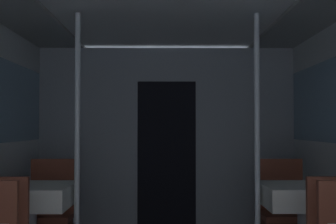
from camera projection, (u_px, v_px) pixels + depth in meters
bulkhead_far at (167, 142)px, 5.17m from camera, size 2.81×0.09×2.07m
dining_table_left_1 at (30, 200)px, 3.53m from camera, size 0.62×0.62×0.76m
support_pole_left_1 at (77, 148)px, 3.55m from camera, size 0.04×0.04×2.07m
dining_table_right_1 at (304, 200)px, 3.55m from camera, size 0.62×0.62×0.76m
support_pole_right_1 at (257, 148)px, 3.56m from camera, size 0.04×0.04×2.07m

